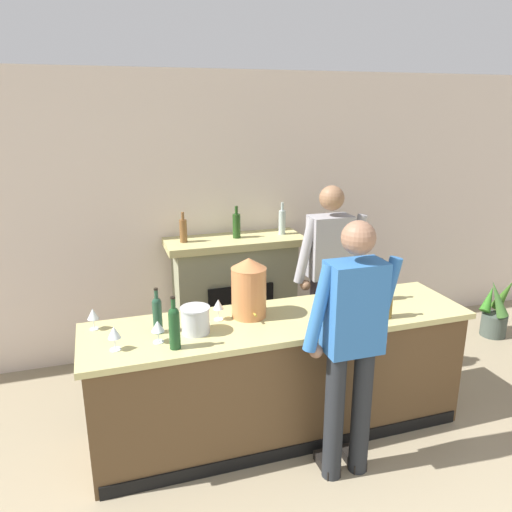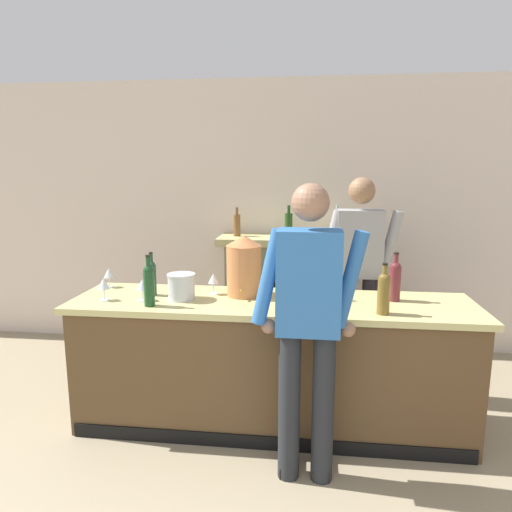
{
  "view_description": "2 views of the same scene",
  "coord_description": "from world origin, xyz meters",
  "views": [
    {
      "loc": [
        -1.26,
        -0.26,
        2.43
      ],
      "look_at": [
        -0.15,
        3.16,
        1.34
      ],
      "focal_mm": 35.0,
      "sensor_mm": 36.0,
      "label": 1
    },
    {
      "loc": [
        0.2,
        -0.23,
        1.84
      ],
      "look_at": [
        -0.2,
        3.2,
        1.2
      ],
      "focal_mm": 32.0,
      "sensor_mm": 36.0,
      "label": 2
    }
  ],
  "objects": [
    {
      "name": "wall_back_panel",
      "position": [
        0.0,
        4.49,
        1.38
      ],
      "size": [
        12.0,
        0.07,
        2.75
      ],
      "color": "beige",
      "rests_on": "ground_plane"
    },
    {
      "name": "bar_counter",
      "position": [
        -0.05,
        2.86,
        0.47
      ],
      "size": [
        2.83,
        0.73,
        0.94
      ],
      "color": "brown",
      "rests_on": "ground_plane"
    },
    {
      "name": "fireplace_stone",
      "position": [
        -0.02,
        4.23,
        0.61
      ],
      "size": [
        1.33,
        0.52,
        1.52
      ],
      "color": "gray",
      "rests_on": "ground_plane"
    },
    {
      "name": "potted_plant_corner",
      "position": [
        2.77,
        3.7,
        0.27
      ],
      "size": [
        0.42,
        0.41,
        0.68
      ],
      "color": "#424D44",
      "rests_on": "ground_plane"
    },
    {
      "name": "person_customer",
      "position": [
        0.21,
        2.28,
        0.99
      ],
      "size": [
        0.66,
        0.3,
        1.78
      ],
      "color": "#202327",
      "rests_on": "ground_plane"
    },
    {
      "name": "person_bartender",
      "position": [
        0.61,
        3.44,
        1.0
      ],
      "size": [
        0.66,
        0.3,
        1.8
      ],
      "color": "#3C353F",
      "rests_on": "ground_plane"
    },
    {
      "name": "copper_dispenser",
      "position": [
        -0.26,
        2.97,
        1.17
      ],
      "size": [
        0.26,
        0.3,
        0.45
      ],
      "color": "#C77845",
      "rests_on": "bar_counter"
    },
    {
      "name": "ice_bucket_steel",
      "position": [
        -0.69,
        2.82,
        1.04
      ],
      "size": [
        0.2,
        0.2,
        0.18
      ],
      "color": "silver",
      "rests_on": "bar_counter"
    },
    {
      "name": "wine_bottle_cabernet_heavy",
      "position": [
        0.81,
        2.96,
        1.1
      ],
      "size": [
        0.08,
        0.08,
        0.35
      ],
      "color": "maroon",
      "rests_on": "bar_counter"
    },
    {
      "name": "wine_bottle_burgundy_dark",
      "position": [
        -0.86,
        2.64,
        1.1
      ],
      "size": [
        0.07,
        0.07,
        0.35
      ],
      "color": "#18401E",
      "rests_on": "bar_counter"
    },
    {
      "name": "wine_bottle_rose_blush",
      "position": [
        -0.93,
        2.9,
        1.08
      ],
      "size": [
        0.06,
        0.06,
        0.32
      ],
      "color": "#1F412E",
      "rests_on": "bar_counter"
    },
    {
      "name": "wine_bottle_chardonnay_pale",
      "position": [
        0.68,
        2.64,
        1.09
      ],
      "size": [
        0.08,
        0.08,
        0.33
      ],
      "color": "brown",
      "rests_on": "bar_counter"
    },
    {
      "name": "wine_glass_near_bucket",
      "position": [
        -1.22,
        2.73,
        1.06
      ],
      "size": [
        0.08,
        0.08,
        0.16
      ],
      "color": "silver",
      "rests_on": "bar_counter"
    },
    {
      "name": "wine_glass_back_row",
      "position": [
        -0.95,
        2.75,
        1.05
      ],
      "size": [
        0.09,
        0.09,
        0.15
      ],
      "color": "silver",
      "rests_on": "bar_counter"
    },
    {
      "name": "wine_glass_by_dispenser",
      "position": [
        -0.49,
        2.98,
        1.06
      ],
      "size": [
        0.08,
        0.08,
        0.16
      ],
      "color": "silver",
      "rests_on": "bar_counter"
    },
    {
      "name": "wine_glass_mid_counter",
      "position": [
        0.41,
        2.92,
        1.06
      ],
      "size": [
        0.07,
        0.07,
        0.17
      ],
      "color": "silver",
      "rests_on": "bar_counter"
    },
    {
      "name": "wine_glass_front_left",
      "position": [
        -1.35,
        3.09,
        1.05
      ],
      "size": [
        0.08,
        0.08,
        0.15
      ],
      "color": "silver",
      "rests_on": "bar_counter"
    }
  ]
}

